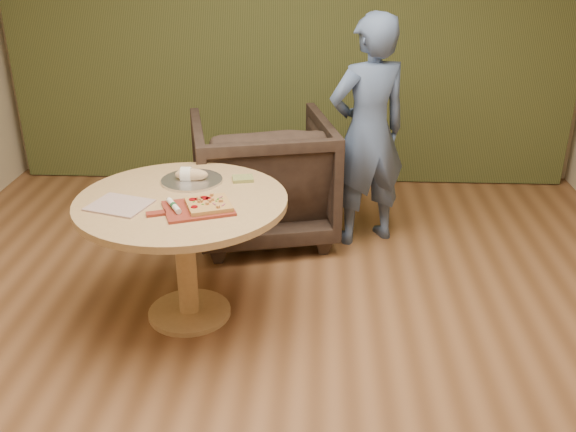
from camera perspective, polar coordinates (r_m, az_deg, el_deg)
The scene contains 12 objects.
room_shell at distance 2.68m, azimuth -2.62°, elevation 9.01°, with size 5.04×6.04×2.84m.
curtain at distance 5.53m, azimuth 0.24°, elevation 17.10°, with size 4.80×0.14×2.78m, color #353C1B.
pedestal_table at distance 3.61m, azimuth -9.32°, elevation -0.48°, with size 1.17×1.17×0.75m.
pizza_paddle at distance 3.39m, azimuth -8.16°, elevation 0.66°, with size 0.47×0.39×0.01m.
flatbread_pizza at distance 3.39m, azimuth -7.09°, elevation 1.04°, with size 0.28×0.28×0.04m.
cutlery_roll at distance 3.39m, azimuth -10.12°, elevation 0.91°, with size 0.12×0.18×0.03m.
newspaper at distance 3.52m, azimuth -14.74°, elevation 0.94°, with size 0.30×0.25×0.01m, color beige.
serving_tray at distance 3.78m, azimuth -8.54°, elevation 3.15°, with size 0.36×0.36×0.02m.
bread_roll at distance 3.76m, azimuth -8.71°, elevation 3.67°, with size 0.19×0.09×0.09m.
green_packet at distance 3.76m, azimuth -4.04°, elevation 3.33°, with size 0.12×0.10×0.02m, color olive.
armchair at distance 4.62m, azimuth -2.31°, elevation 3.96°, with size 0.96×0.90×0.98m, color black.
person_standing at distance 4.47m, azimuth 7.12°, elevation 7.35°, with size 0.59×0.39×1.62m, color #465C85.
Camera 1 is at (0.25, -2.57, 2.12)m, focal length 40.00 mm.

